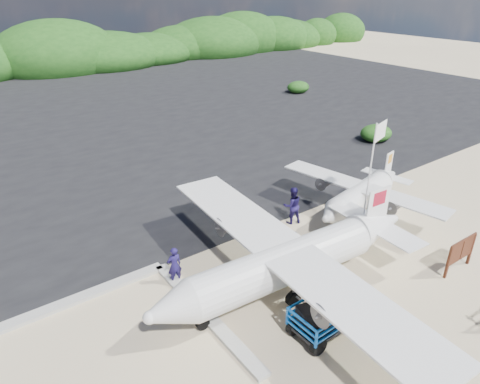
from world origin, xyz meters
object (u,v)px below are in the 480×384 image
object	(u,v)px
signboard	(456,270)
crew_a	(174,265)
baggage_cart	(326,329)
aircraft_large	(217,117)
crew_b	(292,205)
flagpole	(359,246)
crew_c	(294,250)

from	to	relation	value
signboard	crew_a	size ratio (longest dim) A/B	1.19
baggage_cart	crew_a	xyz separation A→B (m)	(-2.97, 5.42, 0.81)
baggage_cart	aircraft_large	world-z (taller)	aircraft_large
signboard	crew_b	distance (m)	7.68
baggage_cart	aircraft_large	distance (m)	26.41
crew_a	signboard	bearing A→B (deg)	150.93
flagpole	crew_a	bearing A→B (deg)	162.05
signboard	crew_c	size ratio (longest dim) A/B	1.08
baggage_cart	aircraft_large	size ratio (longest dim) A/B	0.20
baggage_cart	flagpole	xyz separation A→B (m)	(5.10, 2.81, 0.00)
crew_b	aircraft_large	world-z (taller)	aircraft_large
flagpole	signboard	xyz separation A→B (m)	(1.81, -3.64, 0.00)
crew_a	aircraft_large	xyz separation A→B (m)	(14.10, 18.54, -0.81)
signboard	aircraft_large	world-z (taller)	aircraft_large
baggage_cart	signboard	distance (m)	6.96
crew_a	aircraft_large	world-z (taller)	aircraft_large
baggage_cart	crew_b	xyz separation A→B (m)	(4.01, 6.22, 0.96)
crew_c	baggage_cart	bearing A→B (deg)	87.29
flagpole	signboard	world-z (taller)	flagpole
crew_a	crew_c	bearing A→B (deg)	158.04
aircraft_large	baggage_cart	bearing A→B (deg)	69.00
signboard	crew_a	bearing A→B (deg)	148.79
crew_b	crew_c	world-z (taller)	crew_b
signboard	aircraft_large	bearing A→B (deg)	81.45
signboard	flagpole	bearing A→B (deg)	117.55
signboard	crew_a	distance (m)	11.72
flagpole	crew_c	size ratio (longest dim) A/B	3.27
crew_a	crew_c	distance (m)	4.92
crew_a	crew_b	xyz separation A→B (m)	(6.98, 0.80, 0.15)
signboard	crew_c	bearing A→B (deg)	143.69
flagpole	baggage_cart	bearing A→B (deg)	-151.18
aircraft_large	crew_c	bearing A→B (deg)	68.84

